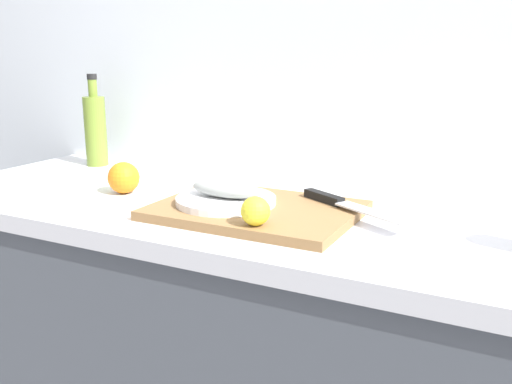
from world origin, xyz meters
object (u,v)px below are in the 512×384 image
Objects in this scene: white_plate at (226,200)px; fish_fillet at (226,189)px; cutting_board at (256,210)px; chef_knife at (341,203)px; lemon_0 at (256,211)px; olive_oil_bottle at (95,129)px.

fish_fillet reaches higher than white_plate.
cutting_board is at bearing 12.85° from white_plate.
chef_knife is (0.16, 0.07, 0.02)m from cutting_board.
cutting_board is at bearing 12.85° from fish_fillet.
cutting_board is at bearing 116.90° from lemon_0.
cutting_board is 0.08m from fish_fillet.
chef_knife is (0.23, 0.09, 0.00)m from white_plate.
olive_oil_bottle reaches higher than white_plate.
chef_knife reaches higher than white_plate.
olive_oil_bottle is at bearing 156.07° from fish_fillet.
fish_fillet is 0.59× the size of olive_oil_bottle.
lemon_0 is 0.21× the size of olive_oil_bottle.
fish_fillet is 2.87× the size of lemon_0.
chef_knife is 0.85m from olive_oil_bottle.
olive_oil_bottle reaches higher than lemon_0.
lemon_0 is at bearing -40.30° from white_plate.
fish_fillet is (0.00, 0.00, 0.03)m from white_plate.
chef_knife is 0.99× the size of olive_oil_bottle.
chef_knife reaches higher than cutting_board.
chef_knife is (0.23, 0.09, -0.02)m from fish_fillet.
lemon_0 is (0.13, -0.11, 0.02)m from white_plate.
chef_knife is at bearing 21.62° from white_plate.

